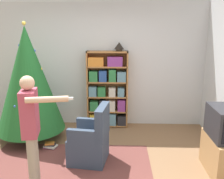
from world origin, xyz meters
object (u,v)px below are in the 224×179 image
object	(u,v)px
armchair	(91,142)
table_lamp	(119,46)
bookshelf	(108,90)
standing_person	(31,125)
christmas_tree	(28,80)

from	to	relation	value
armchair	table_lamp	world-z (taller)	table_lamp
bookshelf	table_lamp	xyz separation A→B (m)	(0.24, 0.01, 0.92)
armchair	standing_person	size ratio (longest dim) A/B	0.61
armchair	table_lamp	distance (m)	2.07
bookshelf	armchair	xyz separation A→B (m)	(-0.18, -1.48, -0.47)
bookshelf	christmas_tree	distance (m)	1.61
armchair	table_lamp	size ratio (longest dim) A/B	4.60
christmas_tree	table_lamp	bearing A→B (deg)	24.48
bookshelf	christmas_tree	world-z (taller)	christmas_tree
standing_person	bookshelf	bearing A→B (deg)	149.20
armchair	bookshelf	bearing A→B (deg)	-179.43
bookshelf	standing_person	xyz separation A→B (m)	(-0.82, -2.23, 0.10)
armchair	table_lamp	bearing A→B (deg)	171.87
table_lamp	christmas_tree	bearing A→B (deg)	-155.52
christmas_tree	standing_person	distance (m)	1.62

